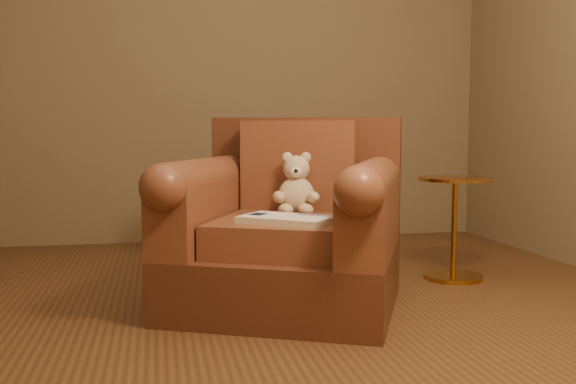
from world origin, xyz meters
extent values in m
plane|color=brown|center=(0.00, 0.00, 0.00)|extent=(4.00, 4.00, 0.00)
cube|color=#766448|center=(0.00, 2.00, 1.35)|extent=(4.00, 0.02, 2.70)
cube|color=#572E1D|center=(0.09, 0.06, 0.14)|extent=(1.30, 1.28, 0.28)
cube|color=#572E1D|center=(0.27, 0.44, 0.59)|extent=(0.94, 0.51, 0.62)
cube|color=brown|center=(0.07, 0.02, 0.35)|extent=(0.82, 0.87, 0.15)
cube|color=brown|center=(0.22, 0.33, 0.65)|extent=(0.59, 0.39, 0.45)
cube|color=brown|center=(-0.29, 0.18, 0.44)|extent=(0.54, 0.85, 0.32)
cube|color=brown|center=(0.43, -0.15, 0.44)|extent=(0.54, 0.85, 0.32)
cylinder|color=brown|center=(-0.29, 0.18, 0.60)|extent=(0.54, 0.85, 0.20)
cylinder|color=brown|center=(0.43, -0.15, 0.60)|extent=(0.54, 0.85, 0.20)
ellipsoid|color=beige|center=(0.17, 0.18, 0.51)|extent=(0.18, 0.16, 0.18)
sphere|color=beige|center=(0.17, 0.19, 0.64)|extent=(0.13, 0.13, 0.13)
ellipsoid|color=beige|center=(0.13, 0.21, 0.70)|extent=(0.05, 0.03, 0.05)
ellipsoid|color=beige|center=(0.22, 0.19, 0.70)|extent=(0.05, 0.03, 0.05)
ellipsoid|color=beige|center=(0.16, 0.13, 0.63)|extent=(0.06, 0.04, 0.05)
sphere|color=black|center=(0.15, 0.11, 0.64)|extent=(0.02, 0.02, 0.02)
ellipsoid|color=beige|center=(0.07, 0.13, 0.51)|extent=(0.06, 0.12, 0.06)
ellipsoid|color=beige|center=(0.23, 0.09, 0.51)|extent=(0.06, 0.12, 0.06)
ellipsoid|color=beige|center=(0.10, 0.09, 0.46)|extent=(0.07, 0.12, 0.06)
ellipsoid|color=beige|center=(0.19, 0.06, 0.46)|extent=(0.07, 0.12, 0.06)
cube|color=beige|center=(0.05, -0.14, 0.44)|extent=(0.45, 0.42, 0.03)
cube|color=white|center=(-0.02, -0.08, 0.46)|extent=(0.29, 0.30, 0.00)
cube|color=white|center=(0.13, -0.20, 0.46)|extent=(0.29, 0.30, 0.00)
cube|color=beige|center=(0.05, -0.14, 0.46)|extent=(0.15, 0.19, 0.00)
cube|color=#0F1638|center=(-0.06, -0.05, 0.46)|extent=(0.10, 0.10, 0.00)
cube|color=slate|center=(0.18, -0.14, 0.46)|extent=(0.17, 0.15, 0.00)
cylinder|color=#BE7F34|center=(1.12, 0.43, 0.01)|extent=(0.33, 0.33, 0.02)
cylinder|color=#BE7F34|center=(1.12, 0.43, 0.29)|extent=(0.03, 0.03, 0.53)
cylinder|color=#BE7F34|center=(1.12, 0.43, 0.56)|extent=(0.41, 0.41, 0.02)
cylinder|color=#BE7F34|center=(1.12, 0.43, 0.55)|extent=(0.03, 0.03, 0.02)
camera|label=1|loc=(-0.49, -2.83, 0.82)|focal=40.00mm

